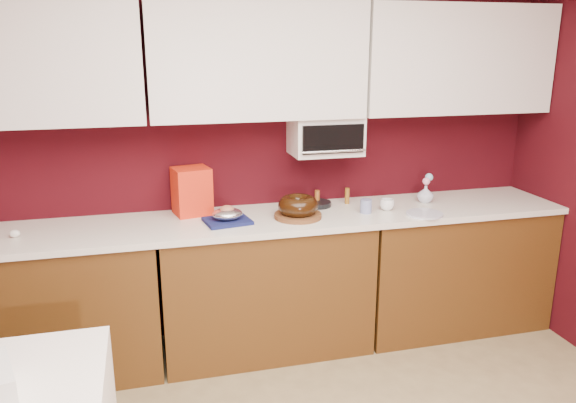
# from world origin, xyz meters

# --- Properties ---
(wall_back) EXTENTS (4.00, 0.02, 2.50)m
(wall_back) POSITION_xyz_m (0.00, 2.25, 1.25)
(wall_back) COLOR #3B080E
(wall_back) RESTS_ON floor
(base_cabinet_left) EXTENTS (1.31, 0.58, 0.86)m
(base_cabinet_left) POSITION_xyz_m (-1.33, 1.94, 0.43)
(base_cabinet_left) COLOR #523010
(base_cabinet_left) RESTS_ON floor
(base_cabinet_center) EXTENTS (1.31, 0.58, 0.86)m
(base_cabinet_center) POSITION_xyz_m (0.00, 1.94, 0.43)
(base_cabinet_center) COLOR #523010
(base_cabinet_center) RESTS_ON floor
(base_cabinet_right) EXTENTS (1.31, 0.58, 0.86)m
(base_cabinet_right) POSITION_xyz_m (1.33, 1.94, 0.43)
(base_cabinet_right) COLOR #523010
(base_cabinet_right) RESTS_ON floor
(countertop) EXTENTS (4.00, 0.62, 0.04)m
(countertop) POSITION_xyz_m (0.00, 1.94, 0.88)
(countertop) COLOR silver
(countertop) RESTS_ON base_cabinet_center
(upper_cabinet_left) EXTENTS (1.31, 0.33, 0.70)m
(upper_cabinet_left) POSITION_xyz_m (-1.33, 2.08, 1.85)
(upper_cabinet_left) COLOR white
(upper_cabinet_left) RESTS_ON wall_back
(upper_cabinet_center) EXTENTS (1.31, 0.33, 0.70)m
(upper_cabinet_center) POSITION_xyz_m (0.00, 2.08, 1.85)
(upper_cabinet_center) COLOR white
(upper_cabinet_center) RESTS_ON wall_back
(upper_cabinet_right) EXTENTS (1.31, 0.33, 0.70)m
(upper_cabinet_right) POSITION_xyz_m (1.33, 2.08, 1.85)
(upper_cabinet_right) COLOR white
(upper_cabinet_right) RESTS_ON wall_back
(toaster_oven) EXTENTS (0.45, 0.30, 0.25)m
(toaster_oven) POSITION_xyz_m (0.45, 2.10, 1.38)
(toaster_oven) COLOR white
(toaster_oven) RESTS_ON upper_cabinet_center
(toaster_oven_door) EXTENTS (0.40, 0.02, 0.18)m
(toaster_oven_door) POSITION_xyz_m (0.45, 1.94, 1.38)
(toaster_oven_door) COLOR black
(toaster_oven_door) RESTS_ON toaster_oven
(toaster_oven_handle) EXTENTS (0.42, 0.02, 0.02)m
(toaster_oven_handle) POSITION_xyz_m (0.45, 1.93, 1.30)
(toaster_oven_handle) COLOR silver
(toaster_oven_handle) RESTS_ON toaster_oven
(cake_base) EXTENTS (0.35, 0.35, 0.03)m
(cake_base) POSITION_xyz_m (0.20, 1.87, 0.91)
(cake_base) COLOR brown
(cake_base) RESTS_ON countertop
(bundt_cake) EXTENTS (0.33, 0.33, 0.10)m
(bundt_cake) POSITION_xyz_m (0.20, 1.87, 0.98)
(bundt_cake) COLOR black
(bundt_cake) RESTS_ON cake_base
(navy_towel) EXTENTS (0.30, 0.27, 0.02)m
(navy_towel) POSITION_xyz_m (-0.24, 1.89, 0.91)
(navy_towel) COLOR #141A4E
(navy_towel) RESTS_ON countertop
(foil_ham_nest) EXTENTS (0.22, 0.19, 0.07)m
(foil_ham_nest) POSITION_xyz_m (-0.24, 1.89, 0.96)
(foil_ham_nest) COLOR white
(foil_ham_nest) RESTS_ON navy_towel
(roasted_ham) EXTENTS (0.11, 0.10, 0.06)m
(roasted_ham) POSITION_xyz_m (-0.24, 1.89, 0.98)
(roasted_ham) COLOR #B36F51
(roasted_ham) RESTS_ON foil_ham_nest
(pandoro_box) EXTENTS (0.26, 0.24, 0.30)m
(pandoro_box) POSITION_xyz_m (-0.43, 2.13, 1.05)
(pandoro_box) COLOR red
(pandoro_box) RESTS_ON countertop
(dark_pan) EXTENTS (0.18, 0.18, 0.03)m
(dark_pan) POSITION_xyz_m (0.40, 2.09, 0.92)
(dark_pan) COLOR black
(dark_pan) RESTS_ON countertop
(coffee_mug) EXTENTS (0.11, 0.11, 0.09)m
(coffee_mug) POSITION_xyz_m (0.81, 1.89, 0.94)
(coffee_mug) COLOR white
(coffee_mug) RESTS_ON countertop
(blue_jar) EXTENTS (0.10, 0.10, 0.09)m
(blue_jar) POSITION_xyz_m (0.65, 1.87, 0.94)
(blue_jar) COLOR navy
(blue_jar) RESTS_ON countertop
(flower_vase) EXTENTS (0.09, 0.09, 0.13)m
(flower_vase) POSITION_xyz_m (1.15, 2.01, 0.97)
(flower_vase) COLOR silver
(flower_vase) RESTS_ON countertop
(flower_pink) EXTENTS (0.05, 0.05, 0.05)m
(flower_pink) POSITION_xyz_m (1.15, 2.01, 1.05)
(flower_pink) COLOR pink
(flower_pink) RESTS_ON flower_vase
(flower_blue) EXTENTS (0.05, 0.05, 0.05)m
(flower_blue) POSITION_xyz_m (1.18, 2.03, 1.07)
(flower_blue) COLOR #83BAD3
(flower_blue) RESTS_ON flower_vase
(china_plate) EXTENTS (0.29, 0.29, 0.01)m
(china_plate) POSITION_xyz_m (1.00, 1.73, 0.91)
(china_plate) COLOR silver
(china_plate) RESTS_ON countertop
(amber_bottle) EXTENTS (0.04, 0.04, 0.10)m
(amber_bottle) POSITION_xyz_m (0.41, 2.14, 0.95)
(amber_bottle) COLOR brown
(amber_bottle) RESTS_ON countertop
(egg_left) EXTENTS (0.06, 0.05, 0.04)m
(egg_left) POSITION_xyz_m (-1.43, 1.91, 0.92)
(egg_left) COLOR silver
(egg_left) RESTS_ON countertop
(amber_bottle_tall) EXTENTS (0.04, 0.04, 0.11)m
(amber_bottle_tall) POSITION_xyz_m (0.61, 2.11, 0.95)
(amber_bottle_tall) COLOR brown
(amber_bottle_tall) RESTS_ON countertop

